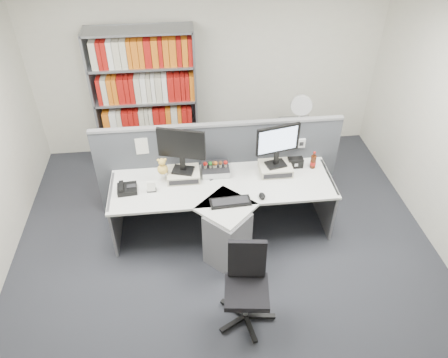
{
  "coord_description": "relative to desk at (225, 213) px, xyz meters",
  "views": [
    {
      "loc": [
        -0.41,
        -3.06,
        3.85
      ],
      "look_at": [
        0.0,
        0.65,
        0.92
      ],
      "focal_mm": 34.51,
      "sensor_mm": 36.0,
      "label": 1
    }
  ],
  "objects": [
    {
      "name": "desk",
      "position": [
        0.0,
        0.0,
        0.0
      ],
      "size": [
        2.6,
        1.2,
        0.72
      ],
      "color": "silver",
      "rests_on": "ground"
    },
    {
      "name": "monitor_left",
      "position": [
        -0.44,
        0.38,
        0.7
      ],
      "size": [
        0.54,
        0.24,
        0.56
      ],
      "color": "black",
      "rests_on": "monitor_riser_left"
    },
    {
      "name": "desk_phone",
      "position": [
        -1.09,
        0.21,
        0.3
      ],
      "size": [
        0.24,
        0.22,
        0.09
      ],
      "color": "black",
      "rests_on": "desk"
    },
    {
      "name": "monitor_right",
      "position": [
        0.66,
        0.38,
        0.68
      ],
      "size": [
        0.52,
        0.21,
        0.53
      ],
      "color": "black",
      "rests_on": "monitor_riser_right"
    },
    {
      "name": "plush_toy",
      "position": [
        -0.68,
        0.36,
        0.45
      ],
      "size": [
        0.12,
        0.12,
        0.21
      ],
      "color": "gold",
      "rests_on": "monitor_riser_left"
    },
    {
      "name": "office_chair",
      "position": [
        0.1,
        -1.03,
        0.02
      ],
      "size": [
        0.58,
        0.59,
        0.89
      ],
      "color": "silver",
      "rests_on": "ground"
    },
    {
      "name": "shelving_unit",
      "position": [
        -0.9,
        1.85,
        0.52
      ],
      "size": [
        1.41,
        0.4,
        2.0
      ],
      "color": "gray",
      "rests_on": "ground"
    },
    {
      "name": "partition",
      "position": [
        0.0,
        0.65,
        0.19
      ],
      "size": [
        3.0,
        0.08,
        1.27
      ],
      "color": "#464A50",
      "rests_on": "ground"
    },
    {
      "name": "speaker",
      "position": [
        0.92,
        0.46,
        0.32
      ],
      "size": [
        0.18,
        0.1,
        0.12
      ],
      "primitive_type": "cube",
      "color": "black",
      "rests_on": "desk"
    },
    {
      "name": "desktop_pc",
      "position": [
        -0.06,
        0.45,
        0.31
      ],
      "size": [
        0.32,
        0.29,
        0.09
      ],
      "color": "black",
      "rests_on": "desk"
    },
    {
      "name": "keyboard",
      "position": [
        0.05,
        -0.12,
        0.28
      ],
      "size": [
        0.46,
        0.2,
        0.03
      ],
      "color": "black",
      "rests_on": "desk"
    },
    {
      "name": "room_shell",
      "position": [
        0.0,
        -0.6,
        1.33
      ],
      "size": [
        5.04,
        5.54,
        2.72
      ],
      "color": "silver",
      "rests_on": "ground"
    },
    {
      "name": "desk_calendar",
      "position": [
        -0.81,
        0.18,
        0.32
      ],
      "size": [
        0.1,
        0.08,
        0.13
      ],
      "color": "black",
      "rests_on": "desk"
    },
    {
      "name": "monitor_riser_right",
      "position": [
        0.66,
        0.38,
        0.31
      ],
      "size": [
        0.38,
        0.31,
        0.1
      ],
      "color": "beige",
      "rests_on": "desk"
    },
    {
      "name": "cola_bottle",
      "position": [
        1.12,
        0.42,
        0.35
      ],
      "size": [
        0.07,
        0.07,
        0.23
      ],
      "color": "#3F190A",
      "rests_on": "desk"
    },
    {
      "name": "ground",
      "position": [
        0.0,
        -0.6,
        -0.46
      ],
      "size": [
        5.5,
        5.5,
        0.0
      ],
      "primitive_type": "plane",
      "color": "#2F3138",
      "rests_on": "ground"
    },
    {
      "name": "monitor_riser_left",
      "position": [
        -0.44,
        0.38,
        0.31
      ],
      "size": [
        0.38,
        0.31,
        0.1
      ],
      "color": "beige",
      "rests_on": "desk"
    },
    {
      "name": "mouse",
      "position": [
        0.41,
        -0.07,
        0.29
      ],
      "size": [
        0.07,
        0.12,
        0.04
      ],
      "primitive_type": "ellipsoid",
      "color": "black",
      "rests_on": "desk"
    },
    {
      "name": "filing_cabinet",
      "position": [
        1.2,
        1.4,
        -0.11
      ],
      "size": [
        0.45,
        0.61,
        0.7
      ],
      "color": "gray",
      "rests_on": "ground"
    },
    {
      "name": "figurines",
      "position": [
        -0.06,
        0.43,
        0.4
      ],
      "size": [
        0.29,
        0.05,
        0.09
      ],
      "color": "beige",
      "rests_on": "desktop_pc"
    },
    {
      "name": "desk_fan",
      "position": [
        1.2,
        1.4,
        0.55
      ],
      "size": [
        0.29,
        0.17,
        0.49
      ],
      "color": "white",
      "rests_on": "filing_cabinet"
    }
  ]
}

